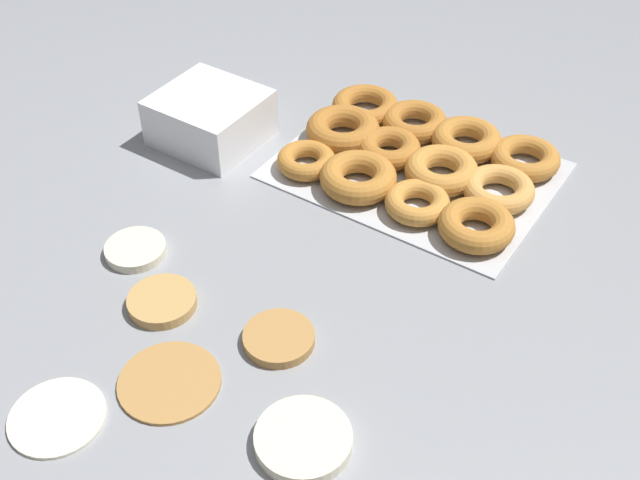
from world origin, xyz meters
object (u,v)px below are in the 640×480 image
pancake_2 (162,302)px  container_stack (210,118)px  pancake_1 (169,381)px  pancake_3 (303,440)px  pancake_0 (57,416)px  pancake_4 (135,251)px  donut_tray (415,159)px  pancake_5 (279,338)px

pancake_2 → container_stack: 0.37m
pancake_2 → pancake_1: bearing=135.5°
pancake_2 → pancake_3: bearing=165.1°
container_stack → pancake_0: bearing=111.5°
pancake_1 → pancake_4: size_ratio=1.44×
donut_tray → pancake_0: bearing=80.3°
pancake_4 → pancake_0: bearing=115.2°
pancake_4 → donut_tray: 0.43m
pancake_0 → pancake_4: (0.11, -0.24, 0.00)m
pancake_4 → container_stack: (0.09, -0.27, 0.03)m
pancake_4 → container_stack: container_stack is taller
pancake_2 → pancake_5: (-0.16, -0.03, -0.00)m
pancake_4 → donut_tray: bearing=-120.4°
pancake_3 → container_stack: 0.59m
pancake_0 → pancake_3: bearing=-153.2°
pancake_3 → pancake_4: bearing=-18.6°
pancake_1 → pancake_3: (-0.17, -0.02, 0.00)m
pancake_2 → pancake_4: bearing=-28.1°
pancake_4 → pancake_2: bearing=151.9°
pancake_1 → pancake_3: 0.17m
pancake_0 → pancake_5: size_ratio=1.23×
donut_tray → container_stack: container_stack is taller
pancake_1 → donut_tray: bearing=-94.0°
pancake_4 → container_stack: bearing=-72.0°
pancake_5 → container_stack: size_ratio=0.56×
pancake_1 → pancake_0: bearing=56.3°
pancake_0 → container_stack: bearing=-68.5°
pancake_1 → container_stack: bearing=-56.3°
pancake_2 → donut_tray: (-0.12, -0.42, 0.01)m
pancake_2 → donut_tray: bearing=-106.4°
pancake_2 → pancake_3: size_ratio=0.82×
pancake_3 → pancake_4: (0.35, -0.12, -0.00)m
pancake_2 → pancake_4: (0.09, -0.05, -0.00)m
pancake_0 → pancake_1: 0.12m
pancake_2 → pancake_3: 0.27m
pancake_3 → donut_tray: bearing=-74.6°
pancake_5 → donut_tray: size_ratio=0.22×
pancake_2 → donut_tray: size_ratio=0.22×
pancake_0 → donut_tray: (-0.10, -0.61, 0.01)m
pancake_0 → pancake_1: same height
pancake_0 → pancake_2: pancake_2 is taller
pancake_2 → pancake_3: (-0.26, 0.07, 0.00)m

